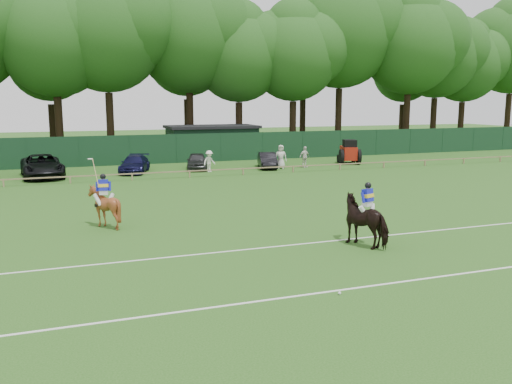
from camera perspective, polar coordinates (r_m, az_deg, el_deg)
name	(u,v)px	position (r m, az deg, el deg)	size (l,w,h in m)	color
ground	(270,240)	(21.38, 1.52, -5.06)	(160.00, 160.00, 0.00)	#1E4C14
horse_dark	(367,220)	(20.87, 11.59, -2.95)	(1.02, 2.24, 1.89)	black
horse_chestnut	(104,207)	(24.19, -15.68, -1.49)	(1.45, 1.63, 1.80)	brown
suv_black	(42,166)	(41.07, -21.58, 2.55)	(2.67, 5.80, 1.61)	black
sedan_navy	(135,164)	(41.74, -12.66, 2.87)	(1.79, 4.40, 1.28)	#12123A
hatch_grey	(197,161)	(42.86, -6.24, 3.25)	(1.54, 3.84, 1.31)	#2F2F32
estate_black	(267,160)	(43.43, 1.21, 3.35)	(1.32, 3.79, 1.25)	black
spectator_left	(209,161)	(41.33, -4.94, 3.25)	(1.05, 0.60, 1.62)	white
spectator_mid	(305,157)	(44.02, 5.14, 3.70)	(1.00, 0.42, 1.71)	silver
spectator_right	(281,157)	(43.18, 2.63, 3.73)	(0.92, 0.60, 1.88)	silver
rider_dark	(368,199)	(20.70, 11.69, -0.76)	(0.91, 0.56, 1.41)	silver
rider_chestnut	(103,189)	(24.04, -15.77, 0.35)	(0.93, 0.65, 2.05)	silver
polo_ball	(340,293)	(15.77, 8.79, -10.47)	(0.09, 0.09, 0.09)	silver
pitch_lines	(309,265)	(18.30, 5.60, -7.65)	(60.00, 5.10, 0.01)	silver
pitch_rail	(176,172)	(38.31, -8.47, 2.12)	(62.10, 0.10, 0.50)	#997F5B
perimeter_fence	(153,149)	(47.02, -10.74, 4.44)	(92.08, 0.08, 2.50)	#14351E
utility_shed	(212,142)	(51.21, -4.66, 5.32)	(8.40, 4.40, 3.04)	#14331E
tree_row	(160,154)	(55.33, -10.03, 3.93)	(96.00, 12.00, 21.00)	#26561C
tractor	(349,152)	(47.03, 9.75, 4.14)	(2.29, 2.83, 2.07)	#A01C0E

